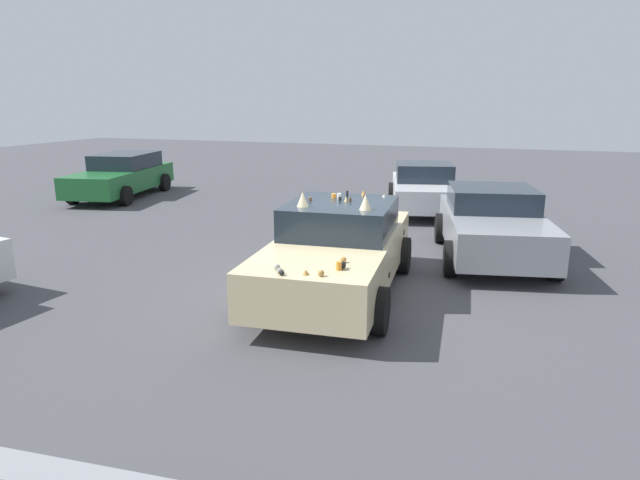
# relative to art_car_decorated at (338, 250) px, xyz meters

# --- Properties ---
(ground_plane) EXTENTS (60.00, 60.00, 0.00)m
(ground_plane) POSITION_rel_art_car_decorated_xyz_m (-0.05, -0.00, -0.75)
(ground_plane) COLOR #47474C
(art_car_decorated) EXTENTS (4.79, 2.35, 1.74)m
(art_car_decorated) POSITION_rel_art_car_decorated_xyz_m (0.00, 0.00, 0.00)
(art_car_decorated) COLOR beige
(art_car_decorated) RESTS_ON ground
(parked_sedan_behind_left) EXTENTS (4.30, 2.64, 1.42)m
(parked_sedan_behind_left) POSITION_rel_art_car_decorated_xyz_m (3.00, -2.34, -0.03)
(parked_sedan_behind_left) COLOR gray
(parked_sedan_behind_left) RESTS_ON ground
(parked_sedan_far_right) EXTENTS (4.20, 2.58, 1.39)m
(parked_sedan_far_right) POSITION_rel_art_car_decorated_xyz_m (7.37, -0.29, -0.06)
(parked_sedan_far_right) COLOR silver
(parked_sedan_far_right) RESTS_ON ground
(parked_sedan_behind_right) EXTENTS (4.82, 2.56, 1.40)m
(parked_sedan_behind_right) POSITION_rel_art_car_decorated_xyz_m (6.73, 9.57, -0.04)
(parked_sedan_behind_right) COLOR #1E602D
(parked_sedan_behind_right) RESTS_ON ground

